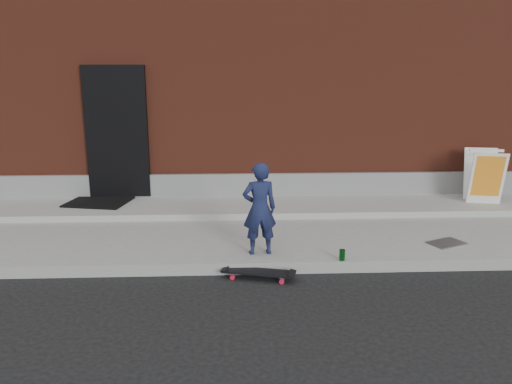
{
  "coord_description": "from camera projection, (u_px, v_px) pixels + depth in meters",
  "views": [
    {
      "loc": [
        -0.59,
        -5.69,
        2.44
      ],
      "look_at": [
        -0.3,
        0.8,
        0.85
      ],
      "focal_mm": 35.0,
      "sensor_mm": 36.0,
      "label": 1
    }
  ],
  "objects": [
    {
      "name": "ground",
      "position": [
        284.0,
        274.0,
        6.12
      ],
      "size": [
        80.0,
        80.0,
        0.0
      ],
      "primitive_type": "plane",
      "color": "black",
      "rests_on": "ground"
    },
    {
      "name": "sidewalk",
      "position": [
        274.0,
        230.0,
        7.56
      ],
      "size": [
        20.0,
        3.0,
        0.15
      ],
      "primitive_type": "cube",
      "color": "gray",
      "rests_on": "ground"
    },
    {
      "name": "apron",
      "position": [
        270.0,
        206.0,
        8.41
      ],
      "size": [
        20.0,
        1.2,
        0.1
      ],
      "primitive_type": "cube",
      "color": "gray",
      "rests_on": "sidewalk"
    },
    {
      "name": "building",
      "position": [
        257.0,
        67.0,
        12.31
      ],
      "size": [
        20.0,
        8.1,
        5.0
      ],
      "color": "maroon",
      "rests_on": "ground"
    },
    {
      "name": "child",
      "position": [
        260.0,
        209.0,
        6.27
      ],
      "size": [
        0.47,
        0.34,
        1.19
      ],
      "primitive_type": "imported",
      "rotation": [
        0.0,
        0.0,
        3.27
      ],
      "color": "#171E43",
      "rests_on": "sidewalk"
    },
    {
      "name": "skateboard",
      "position": [
        258.0,
        272.0,
        5.98
      ],
      "size": [
        0.89,
        0.43,
        0.1
      ],
      "color": "red",
      "rests_on": "ground"
    },
    {
      "name": "pizza_sign",
      "position": [
        484.0,
        176.0,
        8.4
      ],
      "size": [
        0.65,
        0.73,
        0.91
      ],
      "color": "white",
      "rests_on": "apron"
    },
    {
      "name": "soda_can",
      "position": [
        342.0,
        255.0,
        6.15
      ],
      "size": [
        0.08,
        0.08,
        0.14
      ],
      "primitive_type": "cylinder",
      "rotation": [
        0.0,
        0.0,
        0.09
      ],
      "color": "#167226",
      "rests_on": "sidewalk"
    },
    {
      "name": "doormat",
      "position": [
        99.0,
        202.0,
        8.45
      ],
      "size": [
        1.12,
        0.97,
        0.03
      ],
      "primitive_type": "cube",
      "rotation": [
        0.0,
        0.0,
        -0.2
      ],
      "color": "black",
      "rests_on": "apron"
    },
    {
      "name": "utility_plate",
      "position": [
        446.0,
        243.0,
        6.76
      ],
      "size": [
        0.56,
        0.48,
        0.01
      ],
      "primitive_type": "cube",
      "rotation": [
        0.0,
        0.0,
        0.43
      ],
      "color": "#58585D",
      "rests_on": "sidewalk"
    }
  ]
}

